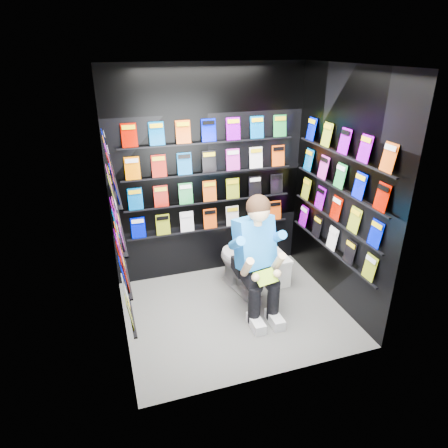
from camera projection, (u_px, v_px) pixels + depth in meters
name	position (u px, v px, depth m)	size (l,w,h in m)	color
floor	(235.00, 312.00, 4.51)	(2.40, 2.40, 0.00)	#5B5B58
ceiling	(238.00, 65.00, 3.44)	(2.40, 2.40, 0.00)	white
wall_back	(209.00, 176.00, 4.85)	(2.40, 0.04, 2.60)	black
wall_front	(279.00, 250.00, 3.11)	(2.40, 0.04, 2.60)	black
wall_left	(113.00, 220.00, 3.64)	(0.04, 2.00, 2.60)	black
wall_right	(341.00, 193.00, 4.32)	(0.04, 2.00, 2.60)	black
comics_back	(209.00, 177.00, 4.82)	(2.10, 0.06, 1.37)	#D95513
comics_left	(116.00, 219.00, 3.65)	(0.06, 1.70, 1.37)	#D95513
comics_right	(338.00, 192.00, 4.31)	(0.06, 1.70, 1.37)	#D95513
toilet	(241.00, 262.00, 4.82)	(0.42, 0.75, 0.73)	silver
longbox	(274.00, 269.00, 5.06)	(0.24, 0.44, 0.33)	white
longbox_lid	(275.00, 256.00, 4.99)	(0.27, 0.46, 0.03)	white
reader	(254.00, 243.00, 4.31)	(0.57, 0.83, 1.53)	blue
held_comic	(266.00, 277.00, 4.10)	(0.24, 0.01, 0.16)	green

